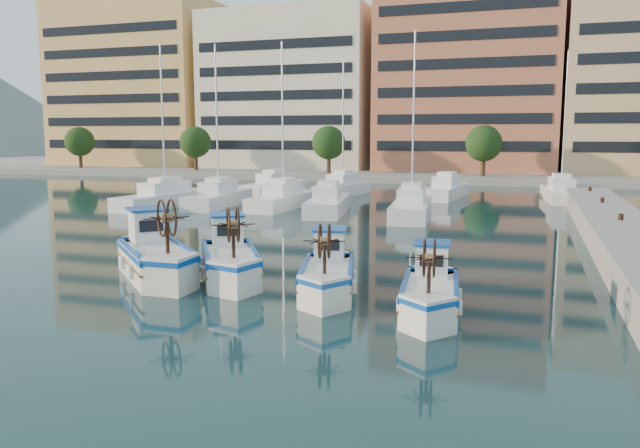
{
  "coord_description": "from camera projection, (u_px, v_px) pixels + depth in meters",
  "views": [
    {
      "loc": [
        8.73,
        -18.08,
        5.21
      ],
      "look_at": [
        0.61,
        6.32,
        1.5
      ],
      "focal_mm": 35.0,
      "sensor_mm": 36.0,
      "label": 1
    }
  ],
  "objects": [
    {
      "name": "ground",
      "position": [
        242.0,
        294.0,
        20.45
      ],
      "size": [
        300.0,
        300.0,
        0.0
      ],
      "primitive_type": "plane",
      "color": "#183A3E",
      "rests_on": "ground"
    },
    {
      "name": "fishing_boat_a",
      "position": [
        155.0,
        254.0,
        22.81
      ],
      "size": [
        4.76,
        4.76,
        3.09
      ],
      "rotation": [
        0.0,
        0.0,
        0.79
      ],
      "color": "white",
      "rests_on": "ground"
    },
    {
      "name": "fishing_boat_c",
      "position": [
        328.0,
        272.0,
        20.56
      ],
      "size": [
        2.6,
        4.25,
        2.57
      ],
      "rotation": [
        0.0,
        0.0,
        0.25
      ],
      "color": "white",
      "rests_on": "ground"
    },
    {
      "name": "waterfront",
      "position": [
        536.0,
        86.0,
        77.06
      ],
      "size": [
        180.0,
        40.0,
        25.6
      ],
      "color": "gray",
      "rests_on": "ground"
    },
    {
      "name": "fishing_boat_b",
      "position": [
        230.0,
        257.0,
        22.56
      ],
      "size": [
        3.84,
        4.7,
        2.86
      ],
      "rotation": [
        0.0,
        0.0,
        0.54
      ],
      "color": "white",
      "rests_on": "ground"
    },
    {
      "name": "yacht_marina",
      "position": [
        368.0,
        197.0,
        47.05
      ],
      "size": [
        38.12,
        22.52,
        11.5
      ],
      "color": "white",
      "rests_on": "ground"
    },
    {
      "name": "fishing_boat_d",
      "position": [
        430.0,
        290.0,
        18.32
      ],
      "size": [
        2.03,
        4.05,
        2.47
      ],
      "rotation": [
        0.0,
        0.0,
        0.11
      ],
      "color": "white",
      "rests_on": "ground"
    }
  ]
}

